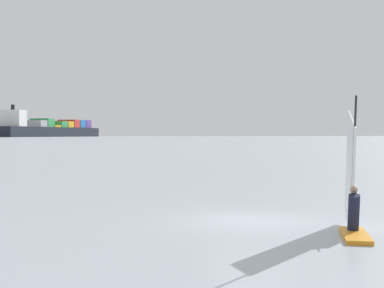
% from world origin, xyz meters
% --- Properties ---
extents(ground_plane, '(4000.00, 4000.00, 0.00)m').
position_xyz_m(ground_plane, '(0.00, 0.00, 0.00)').
color(ground_plane, '#9EA8B2').
extents(windsurfer, '(1.09, 3.90, 4.10)m').
position_xyz_m(windsurfer, '(2.71, -2.24, 1.04)').
color(windsurfer, orange).
rests_on(windsurfer, ground_plane).
extents(cargo_ship, '(90.89, 191.64, 35.84)m').
position_xyz_m(cargo_ship, '(-171.50, 662.40, 9.50)').
color(cargo_ship, black).
rests_on(cargo_ship, ground_plane).
extents(distant_headland, '(1001.40, 505.34, 26.59)m').
position_xyz_m(distant_headland, '(-264.84, 1541.54, 13.30)').
color(distant_headland, '#60665B').
rests_on(distant_headland, ground_plane).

